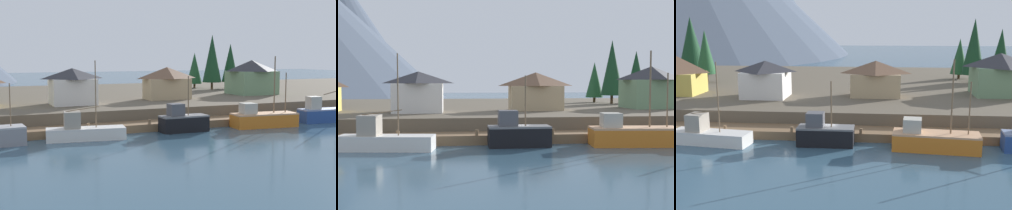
% 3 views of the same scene
% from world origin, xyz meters
% --- Properties ---
extents(ground_plane, '(400.00, 400.00, 1.00)m').
position_xyz_m(ground_plane, '(0.00, 20.00, -0.50)').
color(ground_plane, '#335166').
extents(dock, '(80.00, 4.00, 1.60)m').
position_xyz_m(dock, '(0.00, 1.99, 0.50)').
color(dock, brown).
rests_on(dock, ground_plane).
extents(shoreline_bank, '(400.00, 56.00, 2.50)m').
position_xyz_m(shoreline_bank, '(0.00, 32.00, 1.25)').
color(shoreline_bank, brown).
rests_on(shoreline_bank, ground_plane).
extents(fishing_boat_white, '(9.38, 3.87, 9.26)m').
position_xyz_m(fishing_boat_white, '(-13.08, -2.05, 1.03)').
color(fishing_boat_white, silver).
rests_on(fishing_boat_white, ground_plane).
extents(fishing_boat_black, '(6.23, 2.52, 7.19)m').
position_xyz_m(fishing_boat_black, '(0.03, -1.38, 1.32)').
color(fishing_boat_black, black).
rests_on(fishing_boat_black, ground_plane).
extents(fishing_boat_orange, '(9.36, 3.99, 9.73)m').
position_xyz_m(fishing_boat_orange, '(11.90, -2.14, 1.14)').
color(fishing_boat_orange, '#CC6B1E').
rests_on(fishing_boat_orange, ground_plane).
extents(house_tan, '(7.70, 4.39, 5.41)m').
position_xyz_m(house_tan, '(5.31, 16.22, 5.27)').
color(house_tan, tan).
rests_on(house_tan, shoreline_bank).
extents(house_green, '(8.24, 7.34, 6.47)m').
position_xyz_m(house_green, '(24.22, 19.31, 5.80)').
color(house_green, '#6B8E66').
rests_on(house_green, shoreline_bank).
extents(house_yellow, '(7.86, 6.07, 6.01)m').
position_xyz_m(house_yellow, '(-25.78, 15.95, 5.58)').
color(house_yellow, gold).
rests_on(house_yellow, shoreline_bank).
extents(house_white, '(6.77, 6.13, 5.45)m').
position_xyz_m(house_white, '(-11.00, 14.26, 5.28)').
color(house_white, silver).
rests_on(house_white, shoreline_bank).
extents(conifer_near_left, '(5.32, 5.32, 12.29)m').
position_xyz_m(conifer_near_left, '(-33.64, 37.95, 9.61)').
color(conifer_near_left, '#4C3823').
rests_on(conifer_near_left, shoreline_bank).
extents(conifer_near_right, '(3.74, 3.74, 9.96)m').
position_xyz_m(conifer_near_right, '(28.18, 33.79, 8.21)').
color(conifer_near_right, '#4C3823').
rests_on(conifer_near_right, shoreline_bank).
extents(conifer_mid_left, '(4.11, 4.11, 11.84)m').
position_xyz_m(conifer_mid_left, '(23.04, 32.83, 9.20)').
color(conifer_mid_left, '#4C3823').
rests_on(conifer_mid_left, shoreline_bank).
extents(conifer_mid_right, '(3.61, 3.61, 9.75)m').
position_xyz_m(conifer_mid_right, '(-26.50, 28.57, 8.20)').
color(conifer_mid_right, '#4C3823').
rests_on(conifer_mid_right, shoreline_bank).
extents(conifer_back_left, '(3.47, 3.47, 7.98)m').
position_xyz_m(conifer_back_left, '(21.54, 38.33, 6.98)').
color(conifer_back_left, '#4C3823').
rests_on(conifer_back_left, shoreline_bank).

